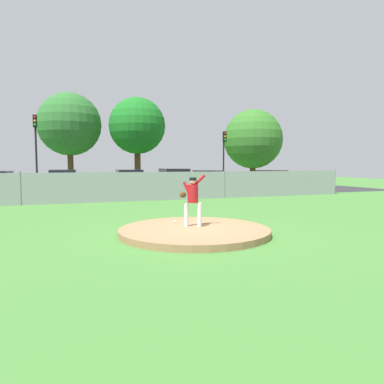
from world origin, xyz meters
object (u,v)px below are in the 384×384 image
Objects in this scene: baseball at (175,222)px; parked_car_silver at (63,184)px; pitcher_youth at (192,196)px; parked_car_navy at (208,182)px; traffic_light_near at (36,141)px; parked_car_slate at (129,182)px; traffic_light_far at (224,150)px; parked_car_red at (174,181)px; parked_car_champagne at (271,181)px.

parked_car_silver is at bearing 104.30° from baseball.
pitcher_youth reaches higher than parked_car_navy.
parked_car_navy is at bearing 65.60° from pitcher_youth.
parked_car_silver is at bearing -65.52° from traffic_light_near.
parked_car_slate is at bearing 87.54° from pitcher_youth.
pitcher_youth is 0.32× the size of traffic_light_far.
parked_car_red is at bearing -22.52° from traffic_light_near.
parked_car_silver is at bearing -163.00° from traffic_light_far.
pitcher_youth is 0.28× the size of traffic_light_near.
baseball is 13.94m from parked_car_slate.
parked_car_silver reaches higher than parked_car_champagne.
parked_car_slate is 1.03× the size of parked_car_navy.
parked_car_silver is 1.08× the size of parked_car_champagne.
traffic_light_near is (-9.39, 3.89, 2.98)m from parked_car_red.
traffic_light_near is at bearing 106.95° from pitcher_youth.
parked_car_red reaches higher than parked_car_silver.
parked_car_silver is at bearing 104.68° from pitcher_youth.
parked_car_champagne is at bearing 49.88° from pitcher_youth.
parked_car_navy is at bearing -18.81° from traffic_light_near.
baseball is (-0.31, 0.84, -0.88)m from pitcher_youth.
pitcher_youth reaches higher than baseball.
parked_car_champagne is at bearing -2.28° from parked_car_red.
traffic_light_far is (10.00, 17.47, 3.17)m from baseball.
parked_car_slate is 0.95× the size of traffic_light_far.
parked_car_slate is (0.95, 13.89, 0.60)m from baseball.
traffic_light_far is (9.69, 18.31, 2.29)m from pitcher_youth.
parked_car_red is 0.86× the size of traffic_light_near.
traffic_light_far reaches higher than pitcher_youth.
traffic_light_far reaches higher than baseball.
traffic_light_near is (-6.20, 3.53, 3.01)m from parked_car_slate.
parked_car_champagne is 0.93× the size of parked_car_navy.
parked_car_silver reaches higher than parked_car_slate.
parked_car_silver is 0.97× the size of parked_car_slate.
parked_car_silver is 0.93× the size of traffic_light_far.
baseball is at bearing 110.57° from pitcher_youth.
baseball is 14.16m from parked_car_red.
parked_car_red is 8.01m from parked_car_champagne.
parked_car_silver is at bearing -178.83° from parked_car_red.
parked_car_navy is at bearing 178.65° from parked_car_champagne.
parked_car_champagne is (11.84, 14.05, -0.33)m from pitcher_youth.
parked_car_navy is (6.43, 14.17, -0.31)m from pitcher_youth.
traffic_light_near is at bearing 150.34° from parked_car_slate.
traffic_light_far reaches higher than parked_car_slate.
parked_car_silver is 10.15m from parked_car_navy.
parked_car_navy is (2.60, -0.19, -0.05)m from parked_car_red.
pitcher_youth is at bearing -117.89° from traffic_light_far.
parked_car_red is at bearing -146.05° from traffic_light_far.
traffic_light_far reaches higher than parked_car_champagne.
baseball is at bearing -119.79° from traffic_light_far.
parked_car_slate is at bearing -158.42° from traffic_light_far.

